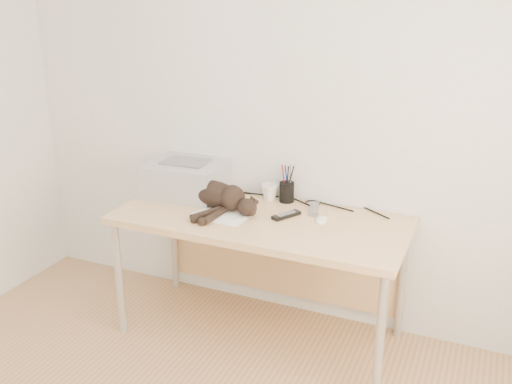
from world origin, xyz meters
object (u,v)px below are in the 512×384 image
at_px(desk, 266,234).
at_px(mug, 270,192).
at_px(printer, 187,178).
at_px(mouse, 321,218).
at_px(pen_cup, 287,192).
at_px(cat, 211,195).

distance_m(desk, mug, 0.27).
distance_m(printer, mouse, 0.88).
bearing_deg(desk, mouse, -0.28).
distance_m(desk, mouse, 0.36).
xyz_separation_m(mug, mouse, (0.38, -0.20, -0.03)).
height_order(pen_cup, mouse, pen_cup).
bearing_deg(mug, printer, -167.49).
bearing_deg(pen_cup, mug, -174.53).
relative_size(desk, cat, 2.29).
bearing_deg(cat, printer, 163.60).
height_order(mug, mouse, mug).
distance_m(cat, pen_cup, 0.45).
xyz_separation_m(desk, printer, (-0.55, 0.08, 0.24)).
bearing_deg(pen_cup, cat, -146.06).
xyz_separation_m(cat, pen_cup, (0.37, 0.25, -0.01)).
xyz_separation_m(desk, cat, (-0.32, -0.04, 0.20)).
xyz_separation_m(desk, pen_cup, (0.05, 0.20, 0.19)).
distance_m(cat, mouse, 0.65).
xyz_separation_m(mug, pen_cup, (0.10, 0.01, 0.01)).
distance_m(mug, mouse, 0.43).
height_order(printer, mug, printer).
xyz_separation_m(printer, cat, (0.23, -0.13, -0.03)).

